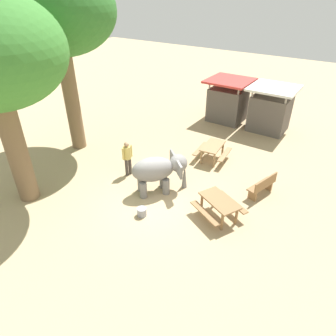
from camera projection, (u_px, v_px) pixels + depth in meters
name	position (u px, v px, depth m)	size (l,w,h in m)	color
ground_plane	(155.00, 200.00, 11.88)	(60.00, 60.00, 0.00)	tan
elephant	(159.00, 170.00, 11.85)	(2.11, 2.17, 1.59)	slate
person_handler	(127.00, 156.00, 12.96)	(0.32, 0.50, 1.62)	#3F3833
shade_tree_secondary	(56.00, 13.00, 12.47)	(5.23, 4.79, 8.22)	brown
wooden_bench	(263.00, 186.00, 11.89)	(0.77, 1.46, 0.88)	olive
picnic_table_near	(219.00, 204.00, 10.71)	(2.00, 1.99, 0.78)	olive
picnic_table_far	(213.00, 149.00, 14.27)	(1.64, 1.65, 0.78)	#9E7A51
market_stall_red	(228.00, 102.00, 18.17)	(2.50, 2.50, 2.52)	#59514C
market_stall_white	(270.00, 111.00, 16.94)	(2.50, 2.50, 2.52)	#59514C
feed_bucket	(142.00, 212.00, 11.01)	(0.36, 0.36, 0.32)	gray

